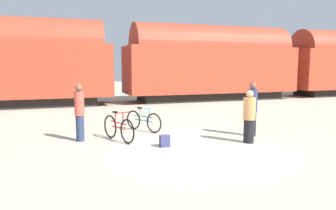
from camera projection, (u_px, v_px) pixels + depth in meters
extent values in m
plane|color=#B2A893|center=(194.00, 148.00, 9.32)|extent=(80.00, 80.00, 0.00)
cube|color=black|center=(6.00, 103.00, 18.31)|extent=(9.85, 2.31, 0.55)
cube|color=#9E3823|center=(4.00, 71.00, 18.10)|extent=(11.72, 3.07, 3.02)
cylinder|color=#9E3823|center=(2.00, 43.00, 17.92)|extent=(10.79, 2.92, 2.92)
cube|color=black|center=(211.00, 96.00, 22.41)|extent=(9.85, 2.31, 0.55)
cube|color=#9E3823|center=(211.00, 70.00, 22.20)|extent=(11.72, 3.07, 3.02)
cylinder|color=#9E3823|center=(212.00, 47.00, 22.02)|extent=(10.79, 2.92, 2.92)
cube|color=#4C4238|center=(121.00, 104.00, 19.72)|extent=(61.93, 0.07, 0.01)
cube|color=#4C4238|center=(117.00, 102.00, 21.07)|extent=(61.93, 0.07, 0.01)
torus|color=black|center=(154.00, 123.00, 11.36)|extent=(0.39, 0.63, 0.70)
torus|color=black|center=(133.00, 120.00, 12.05)|extent=(0.39, 0.63, 0.70)
cylinder|color=teal|center=(143.00, 116.00, 11.68)|extent=(0.49, 0.82, 0.04)
cylinder|color=teal|center=(143.00, 120.00, 11.70)|extent=(0.45, 0.75, 0.04)
cylinder|color=teal|center=(140.00, 112.00, 11.79)|extent=(0.04, 0.04, 0.29)
cube|color=black|center=(140.00, 108.00, 11.77)|extent=(0.17, 0.21, 0.05)
cylinder|color=teal|center=(149.00, 113.00, 11.48)|extent=(0.04, 0.04, 0.32)
cylinder|color=teal|center=(149.00, 108.00, 11.46)|extent=(0.42, 0.26, 0.03)
torus|color=black|center=(127.00, 131.00, 9.80)|extent=(0.31, 0.72, 0.75)
torus|color=black|center=(110.00, 127.00, 10.57)|extent=(0.31, 0.72, 0.75)
cylinder|color=#A31E23|center=(118.00, 123.00, 10.16)|extent=(0.35, 0.84, 0.04)
cylinder|color=#A31E23|center=(118.00, 128.00, 10.18)|extent=(0.32, 0.77, 0.04)
cylinder|color=#A31E23|center=(115.00, 117.00, 10.28)|extent=(0.04, 0.04, 0.31)
cube|color=black|center=(115.00, 112.00, 10.26)|extent=(0.15, 0.22, 0.05)
cylinder|color=#A31E23|center=(123.00, 118.00, 9.93)|extent=(0.04, 0.04, 0.35)
cylinder|color=#A31E23|center=(123.00, 113.00, 9.91)|extent=(0.44, 0.19, 0.03)
cylinder|color=black|center=(249.00, 131.00, 9.92)|extent=(0.31, 0.31, 0.71)
cylinder|color=tan|center=(249.00, 109.00, 9.84)|extent=(0.37, 0.37, 0.67)
sphere|color=tan|center=(250.00, 94.00, 9.79)|extent=(0.22, 0.22, 0.22)
cylinder|color=#283351|center=(80.00, 128.00, 10.13)|extent=(0.25, 0.25, 0.80)
cylinder|color=#CC4C3D|center=(79.00, 104.00, 10.03)|extent=(0.29, 0.29, 0.74)
sphere|color=brown|center=(79.00, 88.00, 9.98)|extent=(0.22, 0.22, 0.22)
cylinder|color=black|center=(252.00, 124.00, 10.89)|extent=(0.27, 0.27, 0.81)
cylinder|color=navy|center=(253.00, 101.00, 10.79)|extent=(0.31, 0.31, 0.75)
sphere|color=brown|center=(253.00, 86.00, 10.74)|extent=(0.22, 0.22, 0.22)
cube|color=navy|center=(165.00, 141.00, 9.44)|extent=(0.28, 0.20, 0.34)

